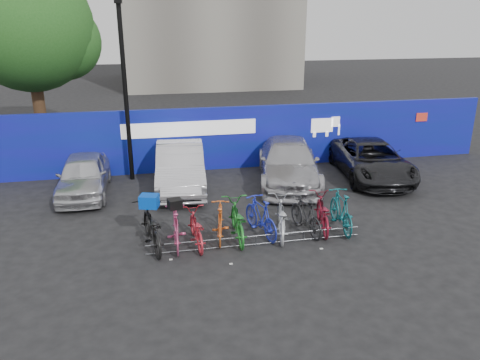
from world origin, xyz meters
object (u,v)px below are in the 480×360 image
object	(u,v)px
tree	(35,30)
bike_9	(341,211)
lamppost	(125,88)
bike_8	(322,213)
car_1	(180,167)
car_2	(288,162)
car_3	(371,160)
bike_5	(261,217)
bike_rack	(256,240)
bike_0	(151,227)
bike_7	(306,215)
car_0	(84,175)
bike_3	(220,222)
bike_4	(237,220)
bike_6	(281,217)
bike_1	(176,227)
bike_2	(196,228)

from	to	relation	value
tree	bike_9	distance (m)	14.48
lamppost	tree	bearing A→B (deg)	127.51
bike_8	bike_9	world-z (taller)	bike_9
tree	car_1	world-z (taller)	tree
car_1	car_2	bearing A→B (deg)	1.08
car_3	bike_5	size ratio (longest dim) A/B	2.69
lamppost	bike_rack	size ratio (longest dim) A/B	1.09
bike_rack	bike_0	xyz separation A→B (m)	(-2.62, 0.50, 0.38)
lamppost	car_1	bearing A→B (deg)	-35.67
car_2	bike_9	xyz separation A→B (m)	(0.26, -4.09, -0.17)
bike_7	bike_8	xyz separation A→B (m)	(0.51, 0.11, -0.02)
car_0	bike_3	bearing A→B (deg)	-46.77
bike_rack	car_2	xyz separation A→B (m)	(2.27, 4.61, 0.56)
tree	car_3	world-z (taller)	tree
car_0	bike_0	size ratio (longest dim) A/B	1.85
bike_3	car_3	bearing A→B (deg)	-137.80
bike_4	bike_5	size ratio (longest dim) A/B	1.11
car_2	bike_8	size ratio (longest dim) A/B	2.68
car_3	bike_rack	bearing A→B (deg)	-132.07
bike_8	bike_6	bearing A→B (deg)	17.70
bike_6	bike_9	world-z (taller)	bike_9
car_0	bike_8	bearing A→B (deg)	-31.27
car_0	bike_1	size ratio (longest dim) A/B	2.22
car_0	bike_2	bearing A→B (deg)	-53.37
bike_0	bike_2	bearing A→B (deg)	165.03
bike_3	bike_7	bearing A→B (deg)	-171.94
car_0	car_2	size ratio (longest dim) A/B	0.77
bike_5	bike_7	size ratio (longest dim) A/B	1.04
bike_5	bike_7	distance (m)	1.24
bike_1	bike_7	size ratio (longest dim) A/B	1.02
car_2	bike_5	size ratio (longest dim) A/B	2.83
bike_6	bike_7	world-z (taller)	bike_7
bike_4	lamppost	bearing A→B (deg)	-60.31
bike_4	bike_7	size ratio (longest dim) A/B	1.15
bike_2	bike_6	xyz separation A→B (m)	(2.30, 0.12, 0.06)
lamppost	bike_7	bearing A→B (deg)	-49.40
bike_6	bike_4	bearing A→B (deg)	12.38
bike_1	bike_8	xyz separation A→B (m)	(4.02, 0.21, -0.03)
bike_1	bike_6	bearing A→B (deg)	-176.39
car_1	bike_4	distance (m)	4.43
bike_1	bike_2	size ratio (longest dim) A/B	1.01
bike_5	bike_8	distance (m)	1.75
lamppost	bike_6	size ratio (longest dim) A/B	3.14
bike_3	bike_8	size ratio (longest dim) A/B	0.89
bike_rack	bike_5	world-z (taller)	bike_5
lamppost	bike_3	distance (m)	6.53
tree	bike_1	distance (m)	12.19
bike_0	car_3	bearing A→B (deg)	-162.86
car_0	car_2	bearing A→B (deg)	-1.01
car_2	bike_4	xyz separation A→B (m)	(-2.66, -4.08, -0.21)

